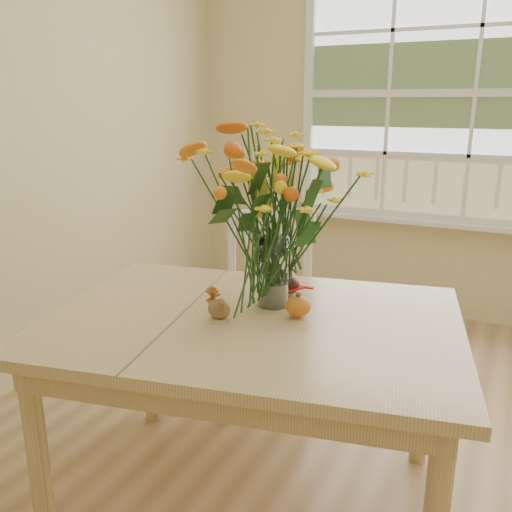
% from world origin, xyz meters
% --- Properties ---
extents(wall_back, '(4.00, 0.02, 2.70)m').
position_xyz_m(wall_back, '(0.00, 2.25, 1.35)').
color(wall_back, beige).
rests_on(wall_back, floor).
extents(window, '(2.42, 0.12, 1.74)m').
position_xyz_m(window, '(0.00, 2.21, 1.53)').
color(window, silver).
rests_on(window, wall_back).
extents(dining_table, '(1.59, 1.27, 0.76)m').
position_xyz_m(dining_table, '(-0.46, -0.05, 0.67)').
color(dining_table, tan).
rests_on(dining_table, floor).
extents(windsor_chair, '(0.57, 0.56, 0.95)m').
position_xyz_m(windsor_chair, '(-0.73, 0.67, 0.53)').
color(windsor_chair, white).
rests_on(windsor_chair, floor).
extents(flower_vase, '(0.54, 0.54, 0.65)m').
position_xyz_m(flower_vase, '(-0.45, 0.09, 1.15)').
color(flower_vase, white).
rests_on(flower_vase, dining_table).
extents(pumpkin, '(0.09, 0.09, 0.07)m').
position_xyz_m(pumpkin, '(-0.33, 0.03, 0.80)').
color(pumpkin, '#C54917').
rests_on(pumpkin, dining_table).
extents(turkey_figurine, '(0.09, 0.08, 0.11)m').
position_xyz_m(turkey_figurine, '(-0.56, -0.13, 0.80)').
color(turkey_figurine, '#CCB78C').
rests_on(turkey_figurine, dining_table).
extents(dark_gourd, '(0.13, 0.11, 0.07)m').
position_xyz_m(dark_gourd, '(-0.44, 0.23, 0.80)').
color(dark_gourd, '#38160F').
rests_on(dark_gourd, dining_table).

